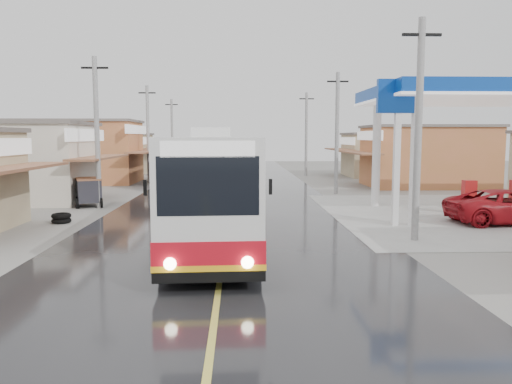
{
  "coord_description": "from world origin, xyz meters",
  "views": [
    {
      "loc": [
        0.52,
        -17.89,
        3.82
      ],
      "look_at": [
        1.21,
        2.02,
        1.61
      ],
      "focal_mm": 35.0,
      "sensor_mm": 36.0,
      "label": 1
    }
  ],
  "objects_px": {
    "tyre_stack": "(61,218)",
    "tricycle_near": "(88,190)",
    "coach_bus": "(212,187)",
    "second_bus": "(176,166)",
    "cyclist": "(178,190)",
    "jeepney": "(510,207)"
  },
  "relations": [
    {
      "from": "tyre_stack",
      "to": "tricycle_near",
      "type": "bearing_deg",
      "value": 93.81
    },
    {
      "from": "coach_bus",
      "to": "second_bus",
      "type": "height_order",
      "value": "coach_bus"
    },
    {
      "from": "second_bus",
      "to": "tyre_stack",
      "type": "bearing_deg",
      "value": -99.67
    },
    {
      "from": "tricycle_near",
      "to": "cyclist",
      "type": "bearing_deg",
      "value": -2.78
    },
    {
      "from": "coach_bus",
      "to": "jeepney",
      "type": "distance_m",
      "value": 13.35
    },
    {
      "from": "second_bus",
      "to": "jeepney",
      "type": "relative_size",
      "value": 1.61
    },
    {
      "from": "tyre_stack",
      "to": "second_bus",
      "type": "bearing_deg",
      "value": 79.74
    },
    {
      "from": "second_bus",
      "to": "cyclist",
      "type": "height_order",
      "value": "second_bus"
    },
    {
      "from": "coach_bus",
      "to": "tricycle_near",
      "type": "xyz_separation_m",
      "value": [
        -7.25,
        9.25,
        -1.08
      ]
    },
    {
      "from": "tricycle_near",
      "to": "jeepney",
      "type": "bearing_deg",
      "value": -38.21
    },
    {
      "from": "cyclist",
      "to": "tyre_stack",
      "type": "height_order",
      "value": "cyclist"
    },
    {
      "from": "jeepney",
      "to": "cyclist",
      "type": "xyz_separation_m",
      "value": [
        -15.49,
        7.69,
        -0.02
      ]
    },
    {
      "from": "tricycle_near",
      "to": "tyre_stack",
      "type": "xyz_separation_m",
      "value": [
        0.35,
        -5.29,
        -0.68
      ]
    },
    {
      "from": "jeepney",
      "to": "cyclist",
      "type": "bearing_deg",
      "value": 61.37
    },
    {
      "from": "coach_bus",
      "to": "cyclist",
      "type": "xyz_separation_m",
      "value": [
        -2.57,
        10.83,
        -1.24
      ]
    },
    {
      "from": "jeepney",
      "to": "tyre_stack",
      "type": "bearing_deg",
      "value": 85.39
    },
    {
      "from": "tricycle_near",
      "to": "tyre_stack",
      "type": "bearing_deg",
      "value": -107.52
    },
    {
      "from": "jeepney",
      "to": "tricycle_near",
      "type": "bearing_deg",
      "value": 70.9
    },
    {
      "from": "coach_bus",
      "to": "jeepney",
      "type": "height_order",
      "value": "coach_bus"
    },
    {
      "from": "coach_bus",
      "to": "tricycle_near",
      "type": "relative_size",
      "value": 5.92
    },
    {
      "from": "tricycle_near",
      "to": "coach_bus",
      "type": "bearing_deg",
      "value": -73.25
    },
    {
      "from": "coach_bus",
      "to": "second_bus",
      "type": "xyz_separation_m",
      "value": [
        -3.9,
        20.55,
        -0.42
      ]
    }
  ]
}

